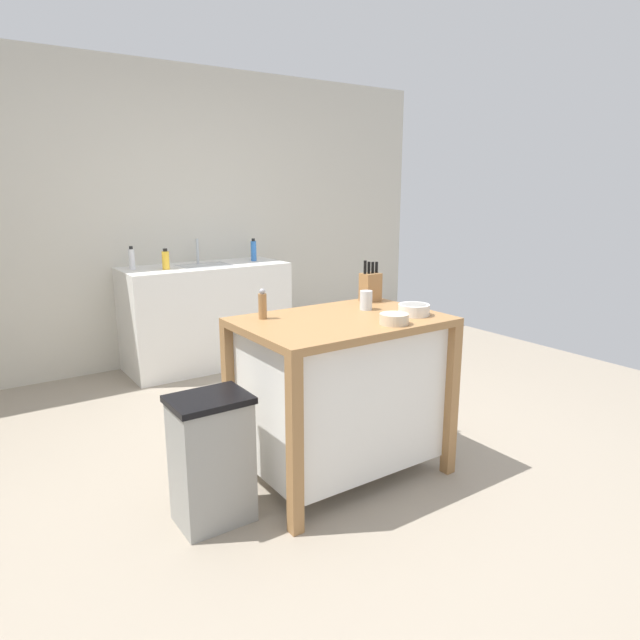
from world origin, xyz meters
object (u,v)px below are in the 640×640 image
at_px(bowl_ceramic_wide, 414,309).
at_px(bowl_stoneware_deep, 394,319).
at_px(bottle_hand_soap, 166,260).
at_px(bottle_spray_cleaner, 254,251).
at_px(trash_bin, 212,459).
at_px(kitchen_island, 341,388).
at_px(bottle_dish_soap, 132,259).
at_px(knife_block, 370,286).
at_px(drinking_cup, 366,300).
at_px(pepper_grinder, 262,305).
at_px(sink_faucet, 197,251).

height_order(bowl_ceramic_wide, bowl_stoneware_deep, bowl_ceramic_wide).
relative_size(bottle_hand_soap, bottle_spray_cleaner, 0.84).
bearing_deg(trash_bin, bottle_spray_cleaner, 57.81).
xyz_separation_m(kitchen_island, trash_bin, (-0.77, -0.03, -0.18)).
xyz_separation_m(bowl_ceramic_wide, bottle_dish_soap, (-0.77, 2.51, 0.07)).
height_order(bottle_hand_soap, bottle_spray_cleaner, bottle_spray_cleaner).
xyz_separation_m(knife_block, bottle_spray_cleaner, (0.27, 2.02, 0.02)).
bearing_deg(kitchen_island, drinking_cup, 20.84).
bearing_deg(bottle_dish_soap, bottle_spray_cleaner, -3.11).
relative_size(pepper_grinder, sink_faucet, 0.73).
xyz_separation_m(drinking_cup, bottle_dish_soap, (-0.65, 2.26, 0.05)).
bearing_deg(bowl_ceramic_wide, drinking_cup, 115.66).
bearing_deg(pepper_grinder, bottle_spray_cleaner, 63.43).
xyz_separation_m(kitchen_island, sink_faucet, (0.19, 2.41, 0.51)).
bearing_deg(kitchen_island, bowl_stoneware_deep, -61.85).
bearing_deg(sink_faucet, knife_block, -84.07).
bearing_deg(trash_bin, pepper_grinder, 30.33).
xyz_separation_m(kitchen_island, bottle_spray_cleaner, (0.69, 2.29, 0.50)).
xyz_separation_m(bowl_ceramic_wide, bottle_hand_soap, (-0.54, 2.37, 0.06)).
bearing_deg(bowl_ceramic_wide, pepper_grinder, 151.61).
relative_size(knife_block, bowl_stoneware_deep, 1.70).
height_order(pepper_grinder, bottle_spray_cleaner, bottle_spray_cleaner).
height_order(kitchen_island, bowl_ceramic_wide, bowl_ceramic_wide).
height_order(bottle_hand_soap, bottle_dish_soap, bottle_dish_soap).
bearing_deg(knife_block, drinking_cup, -134.82).
xyz_separation_m(bottle_dish_soap, bottle_spray_cleaner, (1.09, -0.06, 0.01)).
bearing_deg(bottle_hand_soap, knife_block, -73.11).
relative_size(trash_bin, bottle_dish_soap, 3.27).
xyz_separation_m(bowl_stoneware_deep, pepper_grinder, (-0.49, 0.48, 0.05)).
bearing_deg(bottle_spray_cleaner, trash_bin, -122.19).
bearing_deg(bottle_spray_cleaner, drinking_cup, -101.47).
bearing_deg(kitchen_island, bottle_dish_soap, 99.84).
bearing_deg(trash_bin, knife_block, 13.93).
relative_size(drinking_cup, bottle_spray_cleaner, 0.52).
distance_m(bowl_ceramic_wide, drinking_cup, 0.28).
relative_size(bottle_hand_soap, bottle_dish_soap, 0.90).
xyz_separation_m(kitchen_island, bottle_dish_soap, (-0.41, 2.35, 0.49)).
distance_m(bowl_stoneware_deep, pepper_grinder, 0.68).
distance_m(bowl_ceramic_wide, bowl_stoneware_deep, 0.24).
bearing_deg(bottle_dish_soap, bowl_stoneware_deep, -78.19).
height_order(bowl_stoneware_deep, bottle_dish_soap, bottle_dish_soap).
distance_m(pepper_grinder, bottle_hand_soap, 1.99).
height_order(knife_block, bottle_spray_cleaner, knife_block).
xyz_separation_m(knife_block, bowl_stoneware_deep, (-0.28, -0.52, -0.06)).
relative_size(knife_block, pepper_grinder, 1.55).
distance_m(drinking_cup, bottle_dish_soap, 2.35).
distance_m(bowl_ceramic_wide, bottle_dish_soap, 2.63).
height_order(knife_block, trash_bin, knife_block).
relative_size(drinking_cup, bottle_dish_soap, 0.56).
height_order(trash_bin, bottle_hand_soap, bottle_hand_soap).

